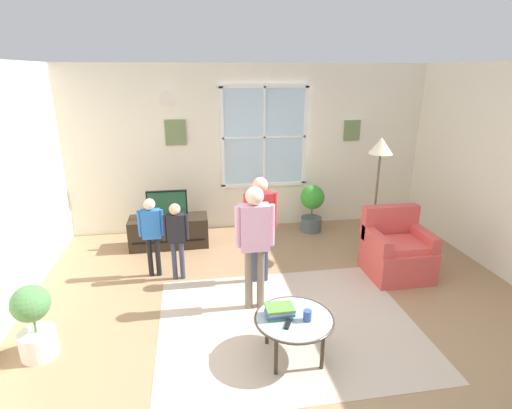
# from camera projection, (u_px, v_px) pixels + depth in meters

# --- Properties ---
(ground_plane) EXTENTS (6.49, 6.46, 0.02)m
(ground_plane) POSITION_uv_depth(u_px,v_px,m) (293.00, 327.00, 4.23)
(ground_plane) COLOR #9E7A56
(back_wall) EXTENTS (5.89, 0.17, 2.69)m
(back_wall) POSITION_uv_depth(u_px,v_px,m) (251.00, 148.00, 6.58)
(back_wall) COLOR silver
(back_wall) RESTS_ON ground_plane
(area_rug) EXTENTS (2.71, 2.21, 0.01)m
(area_rug) POSITION_uv_depth(u_px,v_px,m) (288.00, 324.00, 4.25)
(area_rug) COLOR #C6B29E
(area_rug) RESTS_ON ground_plane
(tv_stand) EXTENTS (1.18, 0.45, 0.46)m
(tv_stand) POSITION_uv_depth(u_px,v_px,m) (169.00, 232.00, 6.09)
(tv_stand) COLOR #2D2319
(tv_stand) RESTS_ON ground_plane
(television) EXTENTS (0.60, 0.08, 0.42)m
(television) POSITION_uv_depth(u_px,v_px,m) (167.00, 204.00, 5.95)
(television) COLOR #4C4C4C
(television) RESTS_ON tv_stand
(armchair) EXTENTS (0.76, 0.74, 0.87)m
(armchair) POSITION_uv_depth(u_px,v_px,m) (396.00, 251.00, 5.21)
(armchair) COLOR #D14C47
(armchair) RESTS_ON ground_plane
(coffee_table) EXTENTS (0.75, 0.75, 0.42)m
(coffee_table) POSITION_uv_depth(u_px,v_px,m) (294.00, 320.00, 3.66)
(coffee_table) COLOR #99B2B7
(coffee_table) RESTS_ON ground_plane
(book_stack) EXTENTS (0.26, 0.19, 0.10)m
(book_stack) POSITION_uv_depth(u_px,v_px,m) (280.00, 311.00, 3.66)
(book_stack) COLOR #3A7561
(book_stack) RESTS_ON coffee_table
(cup) EXTENTS (0.08, 0.08, 0.10)m
(cup) POSITION_uv_depth(u_px,v_px,m) (307.00, 315.00, 3.60)
(cup) COLOR #334C8C
(cup) RESTS_ON coffee_table
(remote_near_books) EXTENTS (0.05, 0.14, 0.02)m
(remote_near_books) POSITION_uv_depth(u_px,v_px,m) (284.00, 315.00, 3.68)
(remote_near_books) COLOR black
(remote_near_books) RESTS_ON coffee_table
(remote_near_cup) EXTENTS (0.10, 0.14, 0.02)m
(remote_near_cup) POSITION_uv_depth(u_px,v_px,m) (288.00, 324.00, 3.55)
(remote_near_cup) COLOR black
(remote_near_cup) RESTS_ON coffee_table
(person_blue_shirt) EXTENTS (0.32, 0.15, 1.07)m
(person_blue_shirt) POSITION_uv_depth(u_px,v_px,m) (151.00, 228.00, 5.06)
(person_blue_shirt) COLOR black
(person_blue_shirt) RESTS_ON ground_plane
(person_black_shirt) EXTENTS (0.31, 0.14, 1.03)m
(person_black_shirt) POSITION_uv_depth(u_px,v_px,m) (176.00, 233.00, 4.98)
(person_black_shirt) COLOR #333851
(person_black_shirt) RESTS_ON ground_plane
(person_pink_shirt) EXTENTS (0.43, 0.20, 1.43)m
(person_pink_shirt) POSITION_uv_depth(u_px,v_px,m) (255.00, 235.00, 4.28)
(person_pink_shirt) COLOR #726656
(person_pink_shirt) RESTS_ON ground_plane
(person_red_shirt) EXTENTS (0.41, 0.19, 1.38)m
(person_red_shirt) POSITION_uv_depth(u_px,v_px,m) (260.00, 218.00, 4.86)
(person_red_shirt) COLOR #333851
(person_red_shirt) RESTS_ON ground_plane
(potted_plant_by_window) EXTENTS (0.40, 0.40, 0.79)m
(potted_plant_by_window) POSITION_uv_depth(u_px,v_px,m) (312.00, 206.00, 6.59)
(potted_plant_by_window) COLOR #4C565B
(potted_plant_by_window) RESTS_ON ground_plane
(potted_plant_corner) EXTENTS (0.34, 0.34, 0.73)m
(potted_plant_corner) POSITION_uv_depth(u_px,v_px,m) (34.00, 321.00, 3.68)
(potted_plant_corner) COLOR silver
(potted_plant_corner) RESTS_ON ground_plane
(floor_lamp) EXTENTS (0.32, 0.32, 1.74)m
(floor_lamp) POSITION_uv_depth(u_px,v_px,m) (380.00, 158.00, 5.34)
(floor_lamp) COLOR black
(floor_lamp) RESTS_ON ground_plane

